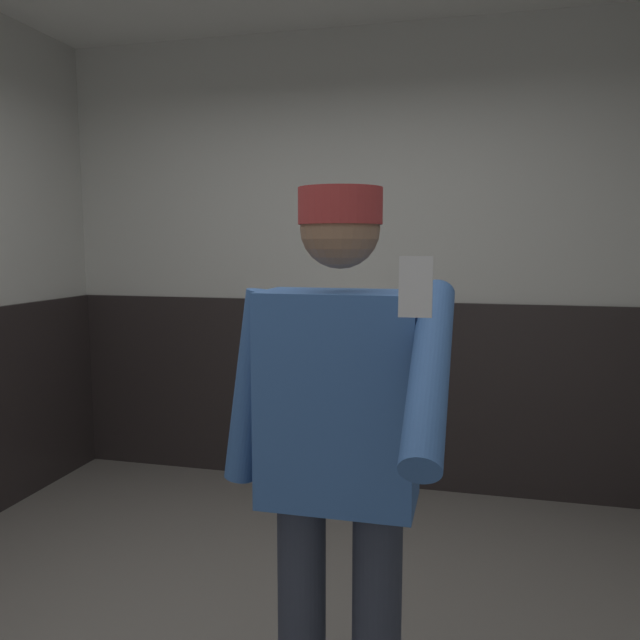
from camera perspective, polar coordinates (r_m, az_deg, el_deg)
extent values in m
cube|color=#B2B2AD|center=(3.99, 2.91, 5.22)|extent=(4.35, 0.12, 2.82)
cube|color=black|center=(4.02, 2.63, -6.61)|extent=(3.75, 0.03, 1.18)
cube|color=white|center=(3.97, 2.05, -3.30)|extent=(0.40, 0.05, 0.65)
cube|color=white|center=(3.81, 1.52, -4.49)|extent=(0.34, 0.30, 0.45)
cylinder|color=#B7BABF|center=(3.92, 2.03, 0.92)|extent=(0.04, 0.04, 0.24)
cylinder|color=#B7BABF|center=(4.06, 1.89, -11.05)|extent=(0.05, 0.05, 0.55)
cylinder|color=#2D3342|center=(2.05, -1.66, -26.36)|extent=(0.14, 0.14, 0.82)
cube|color=#335999|center=(1.74, 1.78, -7.11)|extent=(0.43, 0.24, 0.59)
cylinder|color=#335999|center=(1.80, -6.31, -5.99)|extent=(0.17, 0.09, 0.56)
cylinder|color=#335999|center=(1.45, 9.94, -4.47)|extent=(0.09, 0.50, 0.39)
sphere|color=#8C664C|center=(1.68, 1.84, 8.30)|extent=(0.21, 0.21, 0.21)
cylinder|color=maroon|center=(1.69, 1.85, 10.30)|extent=(0.22, 0.22, 0.10)
cube|color=silver|center=(1.14, 8.69, 2.98)|extent=(0.06, 0.03, 0.11)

